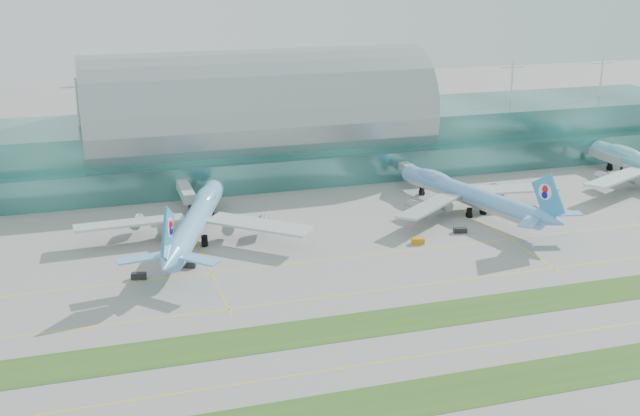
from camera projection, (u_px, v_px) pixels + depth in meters
name	position (u px, v px, depth m)	size (l,w,h in m)	color
ground	(397.00, 325.00, 168.70)	(700.00, 700.00, 0.00)	gray
terminal	(258.00, 133.00, 281.55)	(340.00, 69.10, 36.00)	#3D7A75
grass_strip_near	(456.00, 391.00, 143.21)	(420.00, 12.00, 0.08)	#2D591E
grass_strip_far	(393.00, 321.00, 170.51)	(420.00, 12.00, 0.08)	#2D591E
taxiline_b	(424.00, 355.00, 155.96)	(420.00, 0.35, 0.01)	yellow
taxiline_c	(367.00, 292.00, 185.08)	(420.00, 0.35, 0.01)	yellow
taxiline_d	(337.00, 259.00, 205.10)	(420.00, 0.35, 0.01)	yellow
airliner_b	(196.00, 219.00, 216.13)	(61.06, 71.04, 20.22)	#6CB6EE
airliner_c	(468.00, 193.00, 239.84)	(59.44, 68.71, 19.22)	#69A9E8
gse_c	(139.00, 276.00, 192.07)	(3.49, 1.67, 1.58)	black
gse_d	(188.00, 264.00, 199.22)	(4.06, 1.76, 1.52)	black
gse_e	(418.00, 241.00, 215.36)	(3.34, 1.83, 1.53)	#C37F0B
gse_f	(460.00, 230.00, 223.73)	(3.61, 1.77, 1.44)	black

